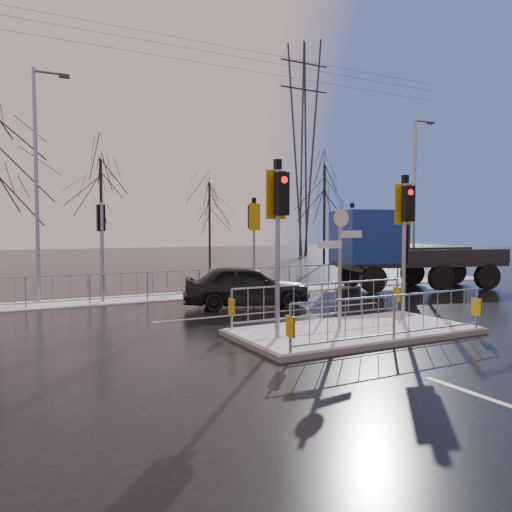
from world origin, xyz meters
name	(u,v)px	position (x,y,z in m)	size (l,w,h in m)	color
ground	(354,334)	(0.00, 0.00, 0.00)	(120.00, 120.00, 0.00)	black
snow_verge	(217,293)	(0.00, 8.60, 0.02)	(30.00, 2.00, 0.04)	white
lane_markings	(363,336)	(0.00, -0.33, 0.00)	(8.00, 11.38, 0.01)	silver
traffic_island	(354,318)	(-0.01, 0.01, 0.39)	(6.00, 3.04, 4.15)	slate
far_kerb_fixtures	(229,269)	(0.29, 8.09, 1.02)	(18.00, 0.65, 3.83)	gray
car_far_lane	(247,286)	(-0.47, 5.02, 0.71)	(1.68, 4.19, 1.43)	black
flatbed_truck	(386,247)	(7.19, 6.81, 1.80)	(7.74, 4.45, 3.38)	black
tree_far_a	(101,193)	(-2.00, 22.00, 4.82)	(3.75, 3.75, 7.08)	black
tree_far_b	(210,207)	(6.00, 24.00, 4.18)	(3.25, 3.25, 6.14)	black
tree_far_c	(324,195)	(14.00, 21.00, 5.15)	(4.00, 4.00, 7.55)	black
street_lamp_right	(416,193)	(10.57, 8.50, 4.39)	(1.25, 0.18, 8.00)	gray
street_lamp_left	(38,175)	(-6.43, 9.50, 4.49)	(1.25, 0.18, 8.20)	gray
pylon_wires	(294,138)	(16.88, 30.00, 11.03)	(70.00, 2.38, 19.97)	#2D3033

